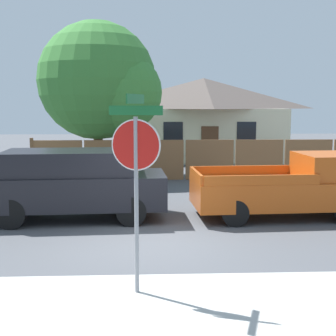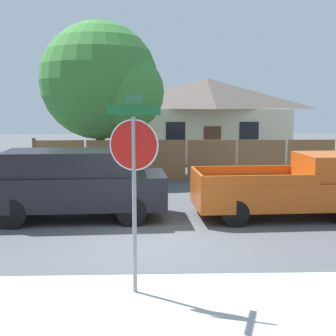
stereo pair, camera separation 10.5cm
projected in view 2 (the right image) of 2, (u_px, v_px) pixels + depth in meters
ground_plane at (147, 243)px, 10.55m from camera, size 80.00×80.00×0.00m
sidewalk_strip at (144, 313)px, 6.98m from camera, size 36.00×3.20×0.01m
wooden_fence at (211, 160)px, 19.44m from camera, size 14.73×0.12×1.76m
house at (206, 117)px, 26.89m from camera, size 9.16×6.15×4.61m
oak_tree at (105, 83)px, 19.85m from camera, size 5.27×5.02×6.63m
red_suv at (74, 182)px, 12.61m from camera, size 4.96×2.23×1.88m
orange_pickup at (290, 187)px, 12.86m from camera, size 4.90×2.22×1.76m
stop_sign at (134, 160)px, 7.48m from camera, size 0.86×0.78×3.26m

